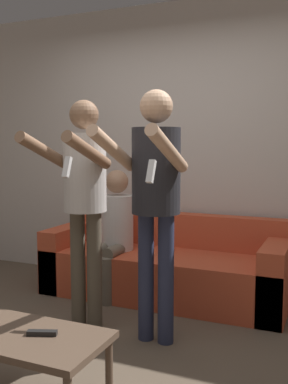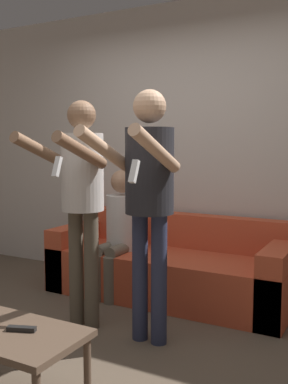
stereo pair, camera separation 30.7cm
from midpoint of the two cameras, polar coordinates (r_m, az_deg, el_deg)
name	(u,v)px [view 1 (the left image)]	position (r m, az deg, el deg)	size (l,w,h in m)	color
ground_plane	(89,361)	(3.08, -9.97, -20.40)	(14.00, 14.00, 0.00)	brown
wall_back	(181,146)	(4.34, 2.75, 5.84)	(6.40, 0.06, 2.70)	beige
couch	(165,268)	(4.10, 0.48, -9.61)	(2.15, 0.78, 0.72)	#C64C2D
person_standing_left	(84,189)	(3.28, -10.33, 0.42)	(0.43, 0.69, 1.68)	brown
person_standing_right	(155,186)	(3.00, -1.51, 0.76)	(0.45, 0.73, 1.73)	#282D47
person_seated	(114,228)	(4.08, -5.98, -4.56)	(0.29, 0.52, 1.14)	#6B6051
coffee_table	(8,338)	(2.57, -20.33, -17.10)	(1.05, 0.46, 0.42)	brown
remote_on_table	(42,333)	(2.44, -16.51, -16.84)	(0.15, 0.09, 0.02)	black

